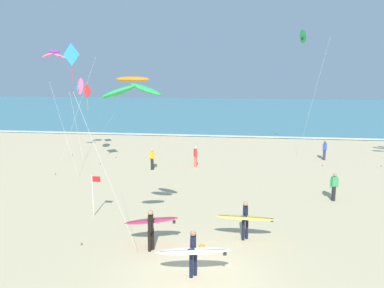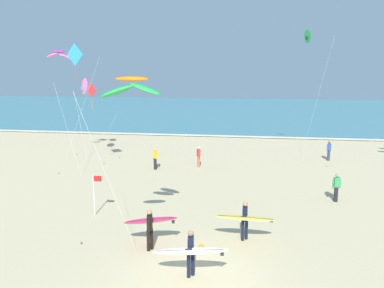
# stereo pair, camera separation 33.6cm
# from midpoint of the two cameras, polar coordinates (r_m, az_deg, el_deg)

# --- Properties ---
(ground_plane) EXTENTS (160.00, 160.00, 0.00)m
(ground_plane) POSITION_cam_midpoint_polar(r_m,az_deg,el_deg) (14.45, -0.00, -19.01)
(ground_plane) COLOR #CCB789
(ocean_water) EXTENTS (160.00, 60.00, 0.08)m
(ocean_water) POSITION_cam_midpoint_polar(r_m,az_deg,el_deg) (72.75, 6.54, 4.89)
(ocean_water) COLOR teal
(ocean_water) RESTS_ON ground
(shoreline_foam) EXTENTS (160.00, 0.95, 0.01)m
(shoreline_foam) POSITION_cam_midpoint_polar(r_m,az_deg,el_deg) (43.29, 5.52, 1.13)
(shoreline_foam) COLOR white
(shoreline_foam) RESTS_ON ocean_water
(surfer_lead) EXTENTS (2.59, 0.96, 1.71)m
(surfer_lead) POSITION_cam_midpoint_polar(r_m,az_deg,el_deg) (16.97, 7.18, -10.53)
(surfer_lead) COLOR black
(surfer_lead) RESTS_ON ground
(surfer_trailing) EXTENTS (2.62, 1.03, 1.71)m
(surfer_trailing) POSITION_cam_midpoint_polar(r_m,az_deg,el_deg) (14.00, -0.57, -15.18)
(surfer_trailing) COLOR black
(surfer_trailing) RESTS_ON ground
(surfer_third) EXTENTS (2.27, 1.11, 1.71)m
(surfer_third) POSITION_cam_midpoint_polar(r_m,az_deg,el_deg) (16.30, -6.54, -11.41)
(surfer_third) COLOR black
(surfer_third) RESTS_ON ground
(kite_diamond_scarlet_near) EXTENTS (3.67, 2.45, 6.10)m
(kite_diamond_scarlet_near) POSITION_cam_midpoint_polar(r_m,az_deg,el_deg) (35.50, -15.11, 7.21)
(kite_diamond_scarlet_near) COLOR red
(kite_diamond_scarlet_near) RESTS_ON ground
(kite_arc_amber_mid) EXTENTS (3.47, 2.92, 6.93)m
(kite_arc_amber_mid) POSITION_cam_midpoint_polar(r_m,az_deg,el_deg) (14.68, -9.21, 8.14)
(kite_arc_amber_mid) COLOR green
(kite_arc_amber_mid) RESTS_ON ground
(kite_delta_emerald_far) EXTENTS (1.75, 4.21, 10.39)m
(kite_delta_emerald_far) POSITION_cam_midpoint_polar(r_m,az_deg,el_deg) (34.15, 15.57, 14.64)
(kite_delta_emerald_far) COLOR green
(kite_delta_emerald_far) RESTS_ON ground
(kite_arc_violet_low) EXTENTS (4.09, 2.20, 8.65)m
(kite_arc_violet_low) POSITION_cam_midpoint_polar(r_m,az_deg,el_deg) (32.34, -19.58, 12.08)
(kite_arc_violet_low) COLOR pink
(kite_arc_violet_low) RESTS_ON ground
(kite_delta_rose_distant) EXTENTS (2.33, 2.40, 6.59)m
(kite_delta_rose_distant) POSITION_cam_midpoint_polar(r_m,az_deg,el_deg) (32.07, -16.25, 7.99)
(kite_delta_rose_distant) COLOR pink
(kite_delta_rose_distant) RESTS_ON ground
(kite_diamond_cobalt_close) EXTENTS (2.70, 1.05, 8.84)m
(kite_diamond_cobalt_close) POSITION_cam_midpoint_polar(r_m,az_deg,el_deg) (26.79, -17.43, 11.76)
(kite_diamond_cobalt_close) COLOR #2D99DB
(kite_diamond_cobalt_close) RESTS_ON ground
(bystander_green_top) EXTENTS (0.48, 0.27, 1.59)m
(bystander_green_top) POSITION_cam_midpoint_polar(r_m,az_deg,el_deg) (23.26, 19.46, -5.83)
(bystander_green_top) COLOR black
(bystander_green_top) RESTS_ON ground
(bystander_yellow_top) EXTENTS (0.43, 0.33, 1.59)m
(bystander_yellow_top) POSITION_cam_midpoint_polar(r_m,az_deg,el_deg) (28.90, -6.12, -2.14)
(bystander_yellow_top) COLOR black
(bystander_yellow_top) RESTS_ON ground
(bystander_blue_top) EXTENTS (0.36, 0.39, 1.59)m
(bystander_blue_top) POSITION_cam_midpoint_polar(r_m,az_deg,el_deg) (33.55, 18.35, -0.85)
(bystander_blue_top) COLOR #2D334C
(bystander_blue_top) RESTS_ON ground
(bystander_red_top) EXTENTS (0.31, 0.45, 1.59)m
(bystander_red_top) POSITION_cam_midpoint_polar(r_m,az_deg,el_deg) (29.46, 0.18, -1.83)
(bystander_red_top) COLOR #D8593F
(bystander_red_top) RESTS_ON ground
(lifeguard_flag) EXTENTS (0.45, 0.05, 2.10)m
(lifeguard_flag) POSITION_cam_midpoint_polar(r_m,az_deg,el_deg) (20.21, -14.49, -6.66)
(lifeguard_flag) COLOR silver
(lifeguard_flag) RESTS_ON ground
(beach_ball) EXTENTS (0.28, 0.28, 0.28)m
(beach_ball) POSITION_cam_midpoint_polar(r_m,az_deg,el_deg) (16.34, 0.83, -14.77)
(beach_ball) COLOR orange
(beach_ball) RESTS_ON ground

